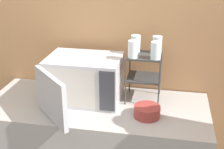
{
  "coord_description": "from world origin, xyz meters",
  "views": [
    {
      "loc": [
        0.49,
        -1.61,
        1.95
      ],
      "look_at": [
        0.11,
        0.37,
        1.12
      ],
      "focal_mm": 50.0,
      "sensor_mm": 36.0,
      "label": 1
    }
  ],
  "objects_px": {
    "glass_front_left": "(133,49)",
    "bowl": "(147,112)",
    "glass_back_right": "(157,44)",
    "dish_rack": "(144,68)",
    "microwave": "(83,79)",
    "glass_back_left": "(136,43)",
    "glass_front_right": "(156,50)"
  },
  "relations": [
    {
      "from": "glass_back_right",
      "to": "glass_back_left",
      "type": "distance_m",
      "value": 0.15
    },
    {
      "from": "glass_front_left",
      "to": "glass_back_right",
      "type": "distance_m",
      "value": 0.21
    },
    {
      "from": "glass_back_right",
      "to": "bowl",
      "type": "height_order",
      "value": "glass_back_right"
    },
    {
      "from": "glass_front_left",
      "to": "bowl",
      "type": "height_order",
      "value": "glass_front_left"
    },
    {
      "from": "glass_front_left",
      "to": "glass_back_right",
      "type": "bearing_deg",
      "value": 43.05
    },
    {
      "from": "microwave",
      "to": "dish_rack",
      "type": "height_order",
      "value": "dish_rack"
    },
    {
      "from": "dish_rack",
      "to": "glass_front_right",
      "type": "relative_size",
      "value": 2.91
    },
    {
      "from": "glass_front_left",
      "to": "bowl",
      "type": "distance_m",
      "value": 0.43
    },
    {
      "from": "dish_rack",
      "to": "glass_front_left",
      "type": "relative_size",
      "value": 2.91
    },
    {
      "from": "glass_front_right",
      "to": "glass_back_left",
      "type": "relative_size",
      "value": 1.0
    },
    {
      "from": "glass_front_left",
      "to": "glass_back_right",
      "type": "relative_size",
      "value": 1.0
    },
    {
      "from": "glass_front_right",
      "to": "glass_back_left",
      "type": "bearing_deg",
      "value": 137.88
    },
    {
      "from": "dish_rack",
      "to": "bowl",
      "type": "relative_size",
      "value": 1.97
    },
    {
      "from": "glass_front_right",
      "to": "bowl",
      "type": "height_order",
      "value": "glass_front_right"
    },
    {
      "from": "dish_rack",
      "to": "glass_front_left",
      "type": "height_order",
      "value": "glass_front_left"
    },
    {
      "from": "glass_back_right",
      "to": "bowl",
      "type": "xyz_separation_m",
      "value": [
        -0.03,
        -0.33,
        -0.37
      ]
    },
    {
      "from": "dish_rack",
      "to": "bowl",
      "type": "xyz_separation_m",
      "value": [
        0.05,
        -0.26,
        -0.21
      ]
    },
    {
      "from": "dish_rack",
      "to": "glass_front_left",
      "type": "distance_m",
      "value": 0.19
    },
    {
      "from": "dish_rack",
      "to": "glass_back_right",
      "type": "distance_m",
      "value": 0.19
    },
    {
      "from": "glass_front_left",
      "to": "microwave",
      "type": "bearing_deg",
      "value": -176.08
    },
    {
      "from": "microwave",
      "to": "glass_back_left",
      "type": "relative_size",
      "value": 5.72
    },
    {
      "from": "microwave",
      "to": "glass_front_left",
      "type": "xyz_separation_m",
      "value": [
        0.36,
        0.02,
        0.24
      ]
    },
    {
      "from": "microwave",
      "to": "bowl",
      "type": "bearing_deg",
      "value": -18.54
    },
    {
      "from": "glass_back_right",
      "to": "bowl",
      "type": "relative_size",
      "value": 0.68
    },
    {
      "from": "dish_rack",
      "to": "glass_back_right",
      "type": "height_order",
      "value": "glass_back_right"
    },
    {
      "from": "microwave",
      "to": "bowl",
      "type": "relative_size",
      "value": 3.88
    },
    {
      "from": "microwave",
      "to": "glass_back_right",
      "type": "xyz_separation_m",
      "value": [
        0.51,
        0.17,
        0.24
      ]
    },
    {
      "from": "microwave",
      "to": "dish_rack",
      "type": "bearing_deg",
      "value": 12.5
    },
    {
      "from": "glass_front_left",
      "to": "glass_front_right",
      "type": "relative_size",
      "value": 1.0
    },
    {
      "from": "bowl",
      "to": "glass_front_right",
      "type": "bearing_deg",
      "value": 81.8
    },
    {
      "from": "microwave",
      "to": "glass_back_right",
      "type": "height_order",
      "value": "glass_back_right"
    },
    {
      "from": "glass_back_left",
      "to": "glass_front_right",
      "type": "bearing_deg",
      "value": -42.12
    }
  ]
}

